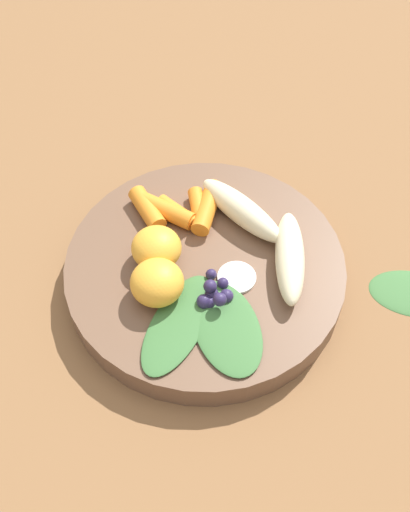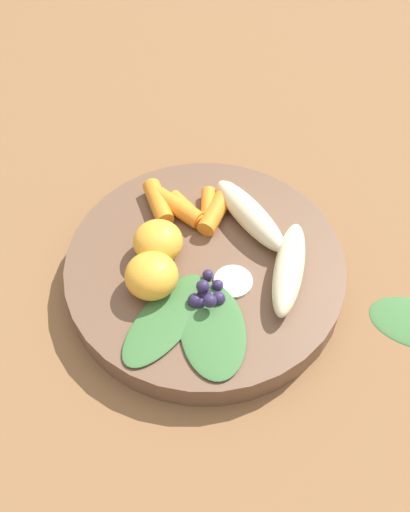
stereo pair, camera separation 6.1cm
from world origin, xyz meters
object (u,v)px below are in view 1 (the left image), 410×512
Objects in this scene: orange_segment_near at (157,283)px; bowl at (205,271)px; banana_peeled_left at (241,210)px; banana_peeled_right at (290,257)px.

bowl is at bearing 81.48° from orange_segment_near.
banana_peeled_left is 0.08m from banana_peeled_right.
orange_segment_near is at bearing 107.58° from banana_peeled_right.
banana_peeled_left is 1.00× the size of banana_peeled_right.
bowl is at bearing 103.16° from banana_peeled_left.
bowl is at bearing 89.63° from banana_peeled_right.
orange_segment_near is at bearing -98.52° from bowl.
banana_peeled_left is 2.19× the size of orange_segment_near.
banana_peeled_left is at bearing 90.06° from orange_segment_near.
banana_peeled_right is at bearing 173.10° from banana_peeled_left.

